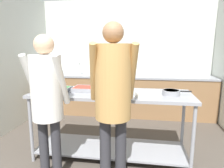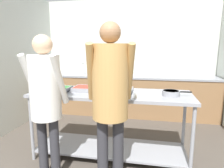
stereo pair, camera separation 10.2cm
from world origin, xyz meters
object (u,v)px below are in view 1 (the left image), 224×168
object	(u,v)px
guest_serving_left	(113,91)
guest_serving_right	(47,94)
serving_tray_roast	(55,90)
water_bottle	(80,69)
serving_tray_greens	(88,89)
serving_tray_vegetables	(118,90)
plate_stack	(144,95)
sauce_pan	(171,92)

from	to	relation	value
guest_serving_left	guest_serving_right	distance (m)	0.73
serving_tray_roast	water_bottle	bearing A→B (deg)	97.68
serving_tray_greens	serving_tray_vegetables	world-z (taller)	same
guest_serving_right	guest_serving_left	bearing A→B (deg)	-0.88
guest_serving_right	water_bottle	world-z (taller)	guest_serving_right
plate_stack	guest_serving_right	size ratio (longest dim) A/B	0.15
serving_tray_greens	serving_tray_vegetables	size ratio (longest dim) A/B	1.00
serving_tray_vegetables	guest_serving_right	xyz separation A→B (m)	(-0.69, -0.70, 0.08)
serving_tray_roast	water_bottle	size ratio (longest dim) A/B	1.55
water_bottle	serving_tray_greens	bearing A→B (deg)	-68.88
serving_tray_greens	guest_serving_right	world-z (taller)	guest_serving_right
serving_tray_roast	serving_tray_vegetables	bearing A→B (deg)	7.14
plate_stack	guest_serving_left	xyz separation A→B (m)	(-0.32, -0.46, 0.14)
serving_tray_greens	guest_serving_left	size ratio (longest dim) A/B	0.23
sauce_pan	water_bottle	size ratio (longest dim) A/B	1.44
plate_stack	sauce_pan	distance (m)	0.38
serving_tray_greens	guest_serving_right	size ratio (longest dim) A/B	0.24
plate_stack	sauce_pan	world-z (taller)	plate_stack
serving_tray_greens	guest_serving_left	xyz separation A→B (m)	(0.48, -0.73, 0.15)
serving_tray_roast	serving_tray_greens	xyz separation A→B (m)	(0.43, 0.12, -0.00)
serving_tray_vegetables	guest_serving_left	distance (m)	0.73
sauce_pan	guest_serving_right	bearing A→B (deg)	-155.93
serving_tray_roast	water_bottle	xyz separation A→B (m)	(-0.26, 1.91, 0.07)
sauce_pan	water_bottle	world-z (taller)	water_bottle
serving_tray_vegetables	guest_serving_left	bearing A→B (deg)	-86.88
serving_tray_vegetables	guest_serving_left	world-z (taller)	guest_serving_left
plate_stack	serving_tray_greens	bearing A→B (deg)	161.55
water_bottle	serving_tray_vegetables	bearing A→B (deg)	-57.91
serving_tray_roast	plate_stack	bearing A→B (deg)	-6.60
serving_tray_roast	guest_serving_right	xyz separation A→B (m)	(0.18, -0.60, 0.08)
serving_tray_greens	serving_tray_roast	bearing A→B (deg)	-163.91
serving_tray_vegetables	water_bottle	size ratio (longest dim) A/B	1.61
serving_tray_greens	guest_serving_left	world-z (taller)	guest_serving_left
sauce_pan	water_bottle	bearing A→B (deg)	134.22
serving_tray_greens	serving_tray_vegetables	bearing A→B (deg)	-2.01
serving_tray_roast	serving_tray_greens	size ratio (longest dim) A/B	0.97
guest_serving_left	water_bottle	xyz separation A→B (m)	(-1.17, 2.52, -0.08)
plate_stack	sauce_pan	size ratio (longest dim) A/B	0.68
serving_tray_roast	guest_serving_right	world-z (taller)	guest_serving_right
serving_tray_roast	guest_serving_left	xyz separation A→B (m)	(0.91, -0.61, 0.15)
serving_tray_greens	serving_tray_vegetables	distance (m)	0.44
serving_tray_vegetables	plate_stack	distance (m)	0.44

